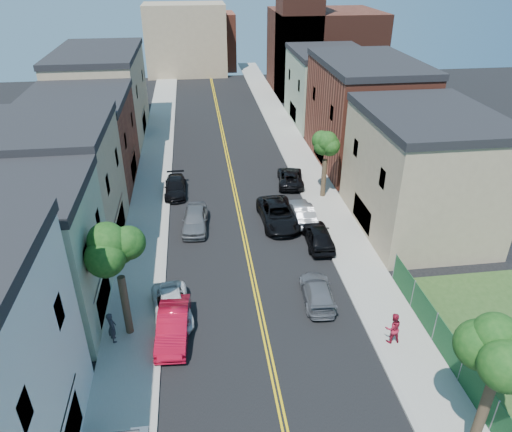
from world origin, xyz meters
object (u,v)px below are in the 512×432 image
object	(u,v)px
dark_car_right_far	(290,177)
black_suv_lane	(278,214)
silver_car_right	(302,212)
pedestrian_right	(393,328)
black_car_left	(175,187)
red_sedan	(173,325)
grey_car_right	(317,292)
white_pickup	(172,307)
pedestrian_left	(112,327)
black_car_right	(318,235)
grey_car_left	(195,219)

from	to	relation	value
dark_car_right_far	black_suv_lane	size ratio (longest dim) A/B	0.84
silver_car_right	pedestrian_right	world-z (taller)	pedestrian_right
black_car_left	black_suv_lane	distance (m)	10.81
black_suv_lane	dark_car_right_far	bearing A→B (deg)	68.89
red_sedan	grey_car_right	distance (m)	9.36
white_pickup	silver_car_right	size ratio (longest dim) A/B	1.03
grey_car_right	dark_car_right_far	xyz separation A→B (m)	(1.70, 17.61, 0.03)
grey_car_right	pedestrian_left	size ratio (longest dim) A/B	2.35
dark_car_right_far	pedestrian_right	bearing A→B (deg)	101.71
black_car_left	black_suv_lane	bearing A→B (deg)	-37.80
black_car_right	dark_car_right_far	xyz separation A→B (m)	(0.00, 11.06, -0.12)
white_pickup	grey_car_right	size ratio (longest dim) A/B	1.04
black_car_left	pedestrian_right	xyz separation A→B (m)	(12.59, -21.21, 0.44)
grey_car_left	black_car_left	distance (m)	6.83
black_car_left	dark_car_right_far	world-z (taller)	dark_car_right_far
black_car_left	pedestrian_right	size ratio (longest dim) A/B	2.43
silver_car_right	pedestrian_left	world-z (taller)	pedestrian_left
black_car_right	silver_car_right	world-z (taller)	black_car_right
grey_car_left	black_car_right	xyz separation A→B (m)	(9.30, -3.71, -0.02)
white_pickup	grey_car_left	xyz separation A→B (m)	(1.63, 10.55, 0.17)
pedestrian_right	pedestrian_left	bearing A→B (deg)	-8.26
red_sedan	black_suv_lane	bearing A→B (deg)	59.71
red_sedan	grey_car_left	world-z (taller)	grey_car_left
black_car_right	red_sedan	bearing A→B (deg)	40.70
dark_car_right_far	black_suv_lane	distance (m)	7.82
grey_car_right	grey_car_left	bearing A→B (deg)	-49.29
red_sedan	black_car_right	xyz separation A→B (m)	(10.81, 8.70, -0.00)
grey_car_left	dark_car_right_far	world-z (taller)	grey_car_left
grey_car_right	black_suv_lane	bearing A→B (deg)	-81.33
black_car_left	black_car_right	bearing A→B (deg)	-42.84
grey_car_right	dark_car_right_far	world-z (taller)	dark_car_right_far
white_pickup	black_car_right	size ratio (longest dim) A/B	1.00
grey_car_right	pedestrian_right	xyz separation A→B (m)	(3.29, -4.34, 0.46)
dark_car_right_far	pedestrian_left	xyz separation A→B (m)	(-14.23, -19.81, 0.43)
grey_car_left	grey_car_right	xyz separation A→B (m)	(7.60, -10.26, -0.16)
white_pickup	black_car_left	bearing A→B (deg)	82.58
grey_car_left	black_suv_lane	world-z (taller)	black_suv_lane
red_sedan	black_suv_lane	xyz separation A→B (m)	(8.31, 12.35, 0.02)
black_car_left	pedestrian_left	size ratio (longest dim) A/B	2.43
silver_car_right	dark_car_right_far	bearing A→B (deg)	-95.30
pedestrian_left	black_car_left	bearing A→B (deg)	-27.55
dark_car_right_far	pedestrian_right	xyz separation A→B (m)	(1.59, -21.95, 0.43)
red_sedan	dark_car_right_far	bearing A→B (deg)	64.97
black_car_left	silver_car_right	world-z (taller)	silver_car_right
red_sedan	silver_car_right	bearing A→B (deg)	54.13
black_car_right	pedestrian_right	world-z (taller)	pedestrian_right
pedestrian_left	white_pickup	bearing A→B (deg)	-77.99
grey_car_right	pedestrian_right	size ratio (longest dim) A/B	2.36
dark_car_right_far	black_suv_lane	world-z (taller)	black_suv_lane
grey_car_left	silver_car_right	size ratio (longest dim) A/B	1.05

